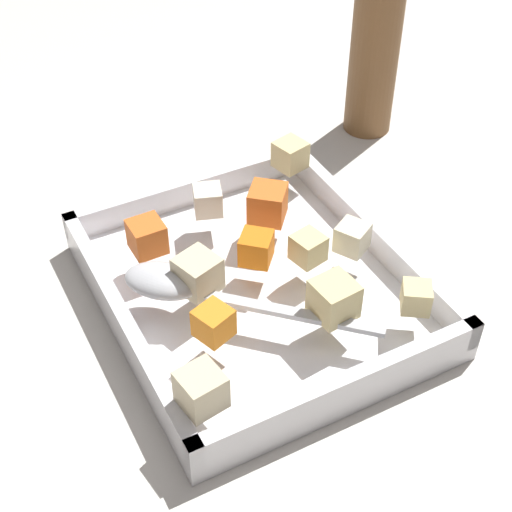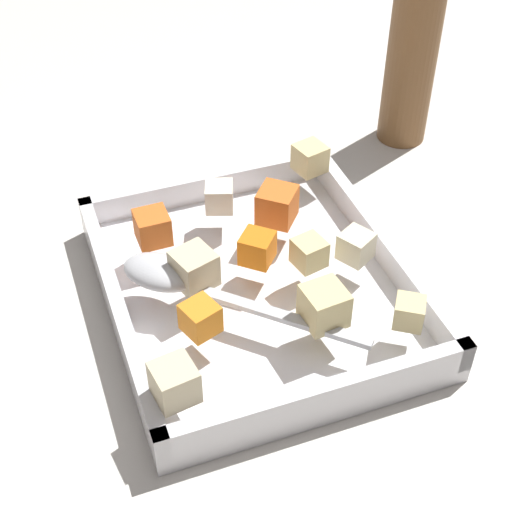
# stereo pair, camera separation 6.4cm
# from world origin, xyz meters

# --- Properties ---
(ground_plane) EXTENTS (4.00, 4.00, 0.00)m
(ground_plane) POSITION_xyz_m (0.00, 0.00, 0.00)
(ground_plane) COLOR beige
(baking_dish) EXTENTS (0.29, 0.26, 0.04)m
(baking_dish) POSITION_xyz_m (0.01, -0.01, 0.01)
(baking_dish) COLOR silver
(baking_dish) RESTS_ON ground_plane
(carrot_chunk_mid_left) EXTENTS (0.04, 0.04, 0.03)m
(carrot_chunk_mid_left) POSITION_xyz_m (0.02, -0.02, 0.05)
(carrot_chunk_mid_left) COLOR orange
(carrot_chunk_mid_left) RESTS_ON baking_dish
(carrot_chunk_mid_right) EXTENTS (0.03, 0.03, 0.03)m
(carrot_chunk_mid_right) POSITION_xyz_m (0.08, 0.06, 0.06)
(carrot_chunk_mid_right) COLOR orange
(carrot_chunk_mid_right) RESTS_ON baking_dish
(carrot_chunk_rim_edge) EXTENTS (0.03, 0.03, 0.03)m
(carrot_chunk_rim_edge) POSITION_xyz_m (-0.04, 0.05, 0.05)
(carrot_chunk_rim_edge) COLOR orange
(carrot_chunk_rim_edge) RESTS_ON baking_dish
(carrot_chunk_corner_nw) EXTENTS (0.05, 0.05, 0.03)m
(carrot_chunk_corner_nw) POSITION_xyz_m (0.07, -0.05, 0.06)
(carrot_chunk_corner_nw) COLOR orange
(carrot_chunk_corner_nw) RESTS_ON baking_dish
(potato_chunk_corner_sw) EXTENTS (0.04, 0.04, 0.03)m
(potato_chunk_corner_sw) POSITION_xyz_m (0.01, 0.04, 0.06)
(potato_chunk_corner_sw) COLOR beige
(potato_chunk_corner_sw) RESTS_ON baking_dish
(potato_chunk_far_left) EXTENTS (0.03, 0.03, 0.03)m
(potato_chunk_far_left) POSITION_xyz_m (0.13, -0.11, 0.06)
(potato_chunk_far_left) COLOR #E0CC89
(potato_chunk_far_left) RESTS_ON baking_dish
(potato_chunk_center) EXTENTS (0.03, 0.03, 0.02)m
(potato_chunk_center) POSITION_xyz_m (-0.00, -0.06, 0.05)
(potato_chunk_center) COLOR #E0CC89
(potato_chunk_center) RESTS_ON baking_dish
(potato_chunk_far_right) EXTENTS (0.03, 0.03, 0.02)m
(potato_chunk_far_right) POSITION_xyz_m (-0.09, -0.10, 0.05)
(potato_chunk_far_right) COLOR #E0CC89
(potato_chunk_far_right) RESTS_ON baking_dish
(potato_chunk_heap_side) EXTENTS (0.04, 0.04, 0.03)m
(potato_chunk_heap_side) POSITION_xyz_m (-0.07, -0.04, 0.06)
(potato_chunk_heap_side) COLOR #E0CC89
(potato_chunk_heap_side) RESTS_ON baking_dish
(potato_chunk_near_spoon) EXTENTS (0.03, 0.03, 0.03)m
(potato_chunk_near_spoon) POSITION_xyz_m (-0.01, -0.10, 0.05)
(potato_chunk_near_spoon) COLOR beige
(potato_chunk_near_spoon) RESTS_ON baking_dish
(potato_chunk_corner_ne) EXTENTS (0.03, 0.03, 0.03)m
(potato_chunk_corner_ne) POSITION_xyz_m (-0.10, 0.09, 0.06)
(potato_chunk_corner_ne) COLOR beige
(potato_chunk_corner_ne) RESTS_ON baking_dish
(parsnip_chunk_corner_se) EXTENTS (0.03, 0.03, 0.03)m
(parsnip_chunk_corner_se) POSITION_xyz_m (0.10, -0.01, 0.05)
(parsnip_chunk_corner_se) COLOR silver
(parsnip_chunk_corner_se) RESTS_ON baking_dish
(serving_spoon) EXTENTS (0.17, 0.17, 0.02)m
(serving_spoon) POSITION_xyz_m (0.01, 0.06, 0.05)
(serving_spoon) COLOR silver
(serving_spoon) RESTS_ON baking_dish
(pepper_mill) EXTENTS (0.05, 0.05, 0.24)m
(pepper_mill) POSITION_xyz_m (0.21, -0.26, 0.11)
(pepper_mill) COLOR brown
(pepper_mill) RESTS_ON ground_plane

